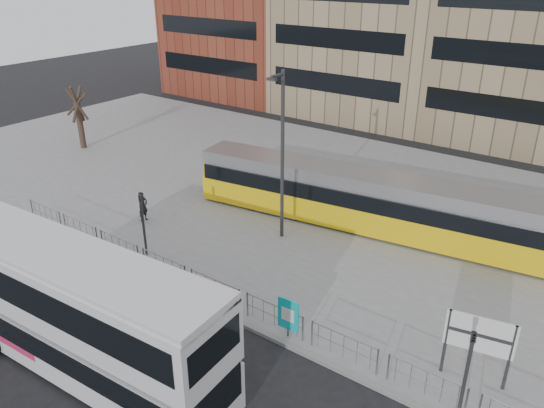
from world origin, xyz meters
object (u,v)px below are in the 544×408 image
Objects in this scene: station_sign at (479,338)px; lamp_post_west at (282,151)px; tram at (432,214)px; double_decker_bus at (81,310)px; traffic_light_west at (143,217)px; ad_panel at (288,315)px; pedestrian at (143,207)px; traffic_light_east at (468,363)px; bare_tree at (74,83)px.

lamp_post_west is at bearing 146.88° from station_sign.
lamp_post_west is (-6.31, -3.90, 3.07)m from tram.
double_decker_bus is 3.73× the size of traffic_light_west.
traffic_light_west is (-10.52, -9.17, 0.46)m from tram.
station_sign is 6.58m from ad_panel.
lamp_post_west is at bearing 86.68° from double_decker_bus.
double_decker_bus is at bearing -119.62° from tram.
station_sign is 15.28m from traffic_light_west.
pedestrian is 0.54× the size of traffic_light_west.
tram is 11.24m from traffic_light_east.
tram is 10.14× the size of station_sign.
traffic_light_east is (11.14, 5.46, -0.34)m from double_decker_bus.
ad_panel is at bearing -109.30° from pedestrian.
tram is 13.97m from traffic_light_west.
traffic_light_west reaches higher than station_sign.
bare_tree is (-31.17, 7.30, 3.08)m from station_sign.
lamp_post_west is at bearing -7.80° from bare_tree.
tram reaches higher than pedestrian.
traffic_light_east reaches higher than ad_panel.
tram is at bearing 41.83° from traffic_light_west.
lamp_post_west is at bearing 52.14° from traffic_light_west.
tram is 8.32× the size of traffic_light_east.
station_sign is at bearing -98.36° from pedestrian.
lamp_post_west is at bearing 124.63° from ad_panel.
double_decker_bus is at bearing -89.77° from lamp_post_west.
bare_tree is at bearing 156.07° from station_sign.
ad_panel is 0.20× the size of lamp_post_west.
traffic_light_west reaches higher than ad_panel.
pedestrian is 0.54× the size of traffic_light_east.
lamp_post_west is at bearing -70.83° from pedestrian.
lamp_post_west is 1.23× the size of bare_tree.
traffic_light_east is at bearing -1.47° from ad_panel.
station_sign is 12.28m from lamp_post_west.
station_sign is 0.37× the size of bare_tree.
tram is at bearing 2.48° from bare_tree.
double_decker_bus is 6.92× the size of pedestrian.
pedestrian is at bearing -157.70° from lamp_post_west.
traffic_light_east is 13.06m from lamp_post_west.
ad_panel is at bearing -106.35° from tram.
station_sign is 1.52× the size of pedestrian.
traffic_light_west is at bearing 120.09° from double_decker_bus.
traffic_light_west is at bearing -146.61° from tram.
traffic_light_east reaches higher than pedestrian.
ad_panel is 0.24× the size of bare_tree.
bare_tree is (-26.43, -1.15, 3.32)m from tram.
tram is at bearing 64.53° from double_decker_bus.
double_decker_bus is 24.92m from bare_tree.
traffic_light_east is at bearing -96.14° from station_sign.
traffic_light_west is at bearing 171.00° from ad_panel.
traffic_light_west is 0.45× the size of bare_tree.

